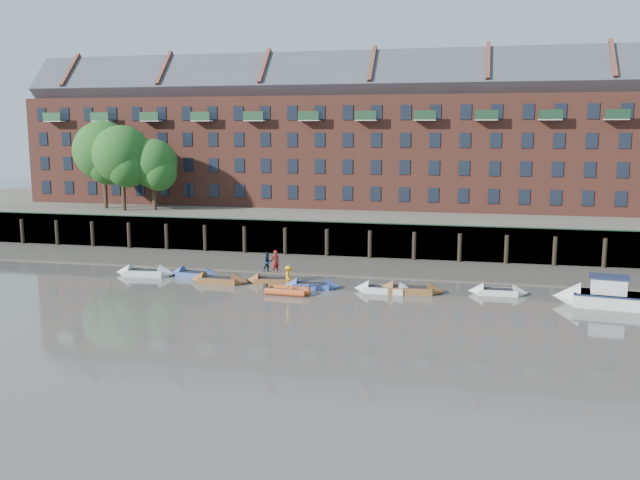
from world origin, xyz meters
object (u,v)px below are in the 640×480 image
(rowboat_7, at_px, (498,292))
(person_rower_b, at_px, (268,262))
(rowboat_3, at_px, (272,281))
(rowboat_6, at_px, (410,290))
(person_rib_crew, at_px, (289,276))
(rowboat_1, at_px, (195,274))
(person_rower_a, at_px, (275,262))
(rowboat_0, at_px, (145,273))
(rowboat_5, at_px, (384,289))
(rib_tender, at_px, (289,291))
(motor_launch, at_px, (597,296))
(rowboat_2, at_px, (219,280))
(rowboat_4, at_px, (311,286))

(rowboat_7, distance_m, person_rower_b, 17.21)
(rowboat_3, distance_m, rowboat_7, 16.75)
(rowboat_6, height_order, person_rib_crew, person_rib_crew)
(rowboat_1, distance_m, person_rower_a, 7.10)
(person_rower_b, bearing_deg, rowboat_3, -64.02)
(rowboat_0, bearing_deg, person_rower_a, -6.95)
(rowboat_5, height_order, rowboat_6, rowboat_6)
(rowboat_1, height_order, rib_tender, rowboat_1)
(rowboat_3, height_order, rowboat_6, rowboat_6)
(rowboat_0, xyz_separation_m, rowboat_3, (10.77, -0.35, -0.04))
(person_rower_a, bearing_deg, rowboat_6, 134.86)
(rowboat_3, bearing_deg, motor_launch, -12.06)
(rowboat_1, relative_size, rowboat_6, 0.89)
(rowboat_2, distance_m, person_rower_a, 4.58)
(person_rower_a, bearing_deg, motor_launch, 135.98)
(rowboat_4, height_order, rib_tender, rowboat_4)
(rowboat_2, height_order, person_rower_a, person_rower_a)
(rowboat_3, bearing_deg, rowboat_6, -13.05)
(rib_tender, bearing_deg, rowboat_2, 163.60)
(rowboat_2, height_order, motor_launch, motor_launch)
(rowboat_4, height_order, person_rower_a, person_rower_a)
(rowboat_3, distance_m, rowboat_5, 8.82)
(rowboat_4, bearing_deg, person_rower_b, 156.60)
(rib_tender, distance_m, person_rib_crew, 1.07)
(rowboat_7, bearing_deg, rowboat_2, -179.23)
(rowboat_7, relative_size, person_rower_b, 2.69)
(rowboat_7, bearing_deg, rowboat_3, 178.35)
(rowboat_6, height_order, person_rower_b, person_rower_b)
(person_rower_b, bearing_deg, rowboat_7, -40.87)
(rowboat_5, height_order, person_rib_crew, person_rib_crew)
(rowboat_2, height_order, rowboat_4, rowboat_2)
(rowboat_0, height_order, motor_launch, motor_launch)
(rowboat_1, distance_m, rowboat_3, 6.71)
(rowboat_0, xyz_separation_m, person_rower_a, (11.01, -0.33, 1.44))
(rowboat_2, height_order, rib_tender, rowboat_2)
(rowboat_3, relative_size, rowboat_4, 1.00)
(rowboat_4, bearing_deg, rowboat_6, -5.00)
(rowboat_5, distance_m, rib_tender, 6.88)
(rowboat_2, xyz_separation_m, person_rib_crew, (6.16, -2.22, 1.07))
(rowboat_0, distance_m, person_rower_b, 10.46)
(rowboat_2, xyz_separation_m, person_rower_b, (3.60, 1.07, 1.36))
(rowboat_6, relative_size, rowboat_7, 1.18)
(rowboat_1, height_order, person_rower_b, person_rower_b)
(rowboat_5, relative_size, rowboat_7, 1.06)
(rowboat_4, bearing_deg, rowboat_3, 157.33)
(rowboat_3, xyz_separation_m, rowboat_7, (16.75, 0.07, -0.00))
(rowboat_0, xyz_separation_m, rowboat_2, (6.77, -1.24, -0.01))
(rowboat_4, bearing_deg, rowboat_2, 173.37)
(rowboat_5, xyz_separation_m, rib_tender, (-6.59, -1.98, 0.02))
(rowboat_7, distance_m, rib_tender, 14.91)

